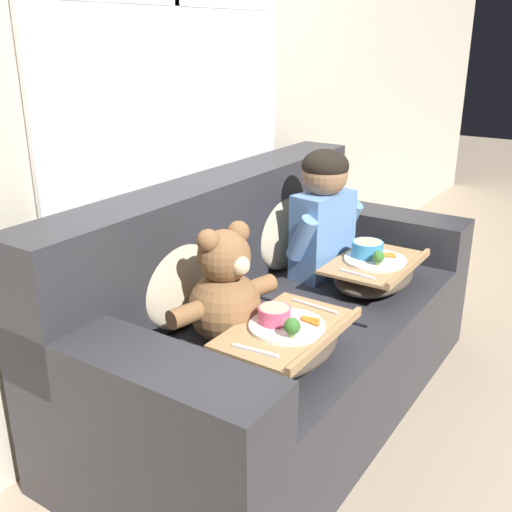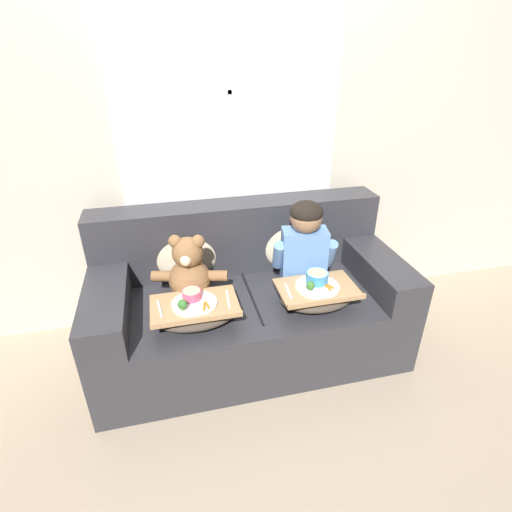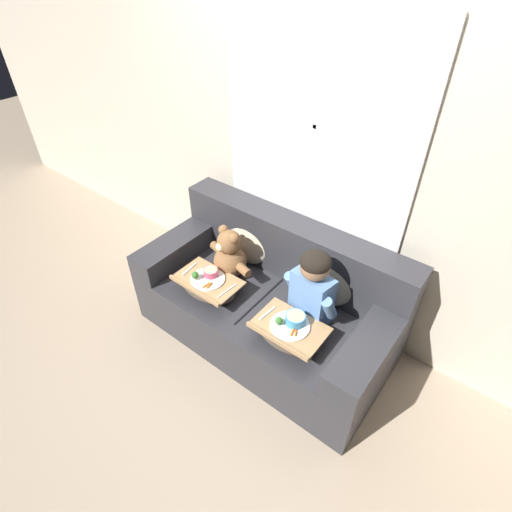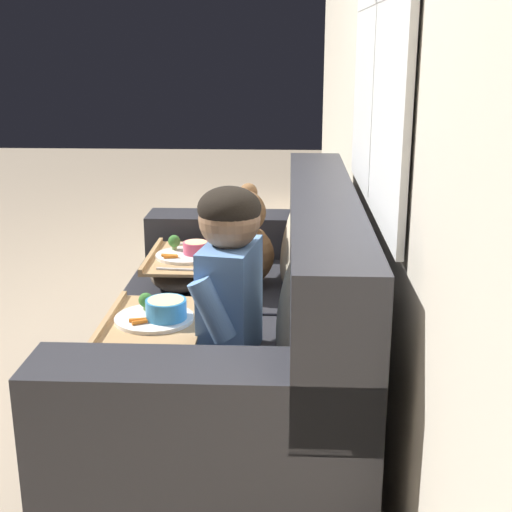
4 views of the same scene
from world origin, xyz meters
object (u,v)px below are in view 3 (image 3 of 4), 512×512
Objects in this scene: throw_pillow_behind_teddy at (248,239)px; teddy_bear at (229,256)px; couch at (270,302)px; throw_pillow_behind_child at (328,277)px; lap_tray_teddy at (208,285)px; child_figure at (313,284)px; lap_tray_child at (290,331)px.

teddy_bear is at bearing -90.34° from throw_pillow_behind_teddy.
couch is 0.48m from throw_pillow_behind_child.
couch is 0.46m from lap_tray_teddy.
lap_tray_teddy is (-0.34, -0.26, 0.17)m from couch.
lap_tray_teddy is at bearing -142.04° from couch.
child_figure reaches higher than throw_pillow_behind_teddy.
throw_pillow_behind_teddy is at bearing 152.14° from couch.
throw_pillow_behind_child is at bearing 89.96° from child_figure.
couch is at bearing -27.86° from throw_pillow_behind_teddy.
teddy_bear is (-0.34, -0.04, 0.27)m from couch.
child_figure is at bearing 0.37° from teddy_bear.
teddy_bear is (-0.68, -0.00, -0.12)m from child_figure.
child_figure is at bearing 19.03° from lap_tray_teddy.
lap_tray_teddy is (0.00, -0.23, -0.11)m from teddy_bear.
teddy_bear is at bearing -179.63° from child_figure.
lap_tray_teddy is (-0.68, -0.23, -0.23)m from child_figure.
lap_tray_child is 0.68m from lap_tray_teddy.
throw_pillow_behind_child reaches higher than lap_tray_child.
couch reaches higher than lap_tray_teddy.
lap_tray_teddy is at bearing -160.97° from child_figure.
throw_pillow_behind_teddy is 0.71m from child_figure.
teddy_bear is at bearing -174.05° from couch.
lap_tray_teddy is at bearing -146.79° from throw_pillow_behind_child.
lap_tray_child is at bearing -33.15° from throw_pillow_behind_teddy.
couch is 3.40× the size of child_figure.
teddy_bear reaches higher than lap_tray_child.
child_figure is (0.34, -0.03, 0.39)m from couch.
teddy_bear is 0.98× the size of lap_tray_child.
throw_pillow_behind_teddy is at bearing 146.85° from lap_tray_child.
teddy_bear is 0.25m from lap_tray_teddy.
throw_pillow_behind_child is 0.23m from child_figure.
lap_tray_teddy is (-0.68, -0.00, -0.00)m from lap_tray_child.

